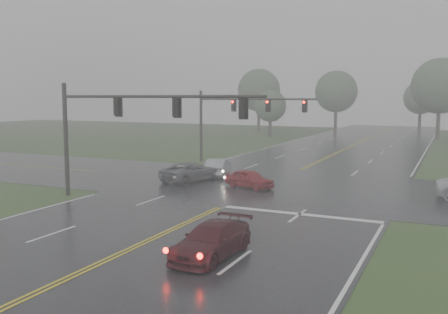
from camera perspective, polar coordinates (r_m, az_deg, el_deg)
The scene contains 15 objects.
ground at distance 16.87m, azimuth -22.29°, elevation -15.00°, with size 180.00×180.00×0.00m, color #2E4D21.
main_road at distance 33.23m, azimuth 3.91°, elevation -3.77°, with size 18.00×160.00×0.02m, color black.
cross_street at distance 35.07m, azimuth 5.09°, elevation -3.21°, with size 120.00×14.00×0.02m, color black.
stop_bar at distance 26.63m, azimuth 8.65°, elevation -6.52°, with size 8.50×0.50×0.01m, color silver.
sedan_maroon at distance 19.63m, azimuth -1.43°, elevation -11.35°, with size 1.80×4.43×1.29m, color #3C0A10.
sedan_red at distance 33.86m, azimuth 2.92°, elevation -3.56°, with size 1.45×3.61×1.23m, color maroon.
sedan_silver at distance 38.79m, azimuth -0.70°, elevation -2.21°, with size 1.45×4.14×1.37m, color #9C9EA3.
car_grey at distance 36.59m, azimuth -3.64°, elevation -2.77°, with size 2.32×5.03×1.40m, color #4C4E53.
signal_gantry_near at distance 29.71m, azimuth -11.79°, elevation 4.41°, with size 13.33×0.31×6.99m.
signal_gantry_far at distance 45.79m, azimuth 1.17°, elevation 5.10°, with size 11.24×0.34×6.73m.
tree_nw_a at distance 77.09m, azimuth 5.32°, elevation 5.83°, with size 4.90×4.90×7.20m.
tree_ne_a at distance 77.60m, azimuth 23.45°, elevation 7.46°, with size 7.91×7.91×11.62m.
tree_n_mid at distance 89.23m, azimuth 12.71°, elevation 7.31°, with size 7.26×7.26×10.67m.
tree_nw_b at distance 88.93m, azimuth 4.01°, elevation 7.62°, with size 7.51×7.51×11.03m.
tree_n_far at distance 99.08m, azimuth 21.56°, elevation 6.32°, with size 6.16×6.16×9.04m.
Camera 1 is at (11.70, -10.49, 6.15)m, focal length 40.00 mm.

